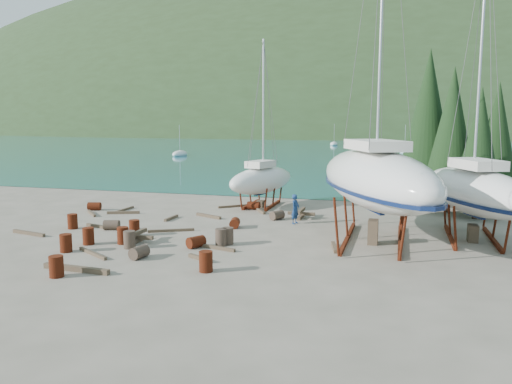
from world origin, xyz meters
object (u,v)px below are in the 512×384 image
(large_sailboat_far, at_px, (474,190))
(worker, at_px, (295,209))
(large_sailboat_near, at_px, (375,178))
(small_sailboat_shore, at_px, (262,180))

(large_sailboat_far, height_order, worker, large_sailboat_far)
(large_sailboat_near, bearing_deg, worker, 122.54)
(large_sailboat_near, height_order, small_sailboat_shore, large_sailboat_near)
(small_sailboat_shore, bearing_deg, worker, -39.54)
(large_sailboat_near, height_order, large_sailboat_far, large_sailboat_near)
(small_sailboat_shore, distance_m, worker, 6.84)
(large_sailboat_far, bearing_deg, worker, 149.75)
(large_sailboat_near, distance_m, small_sailboat_shore, 12.53)
(large_sailboat_far, relative_size, worker, 8.91)
(large_sailboat_far, xyz_separation_m, small_sailboat_shore, (-13.65, 7.20, -0.66))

